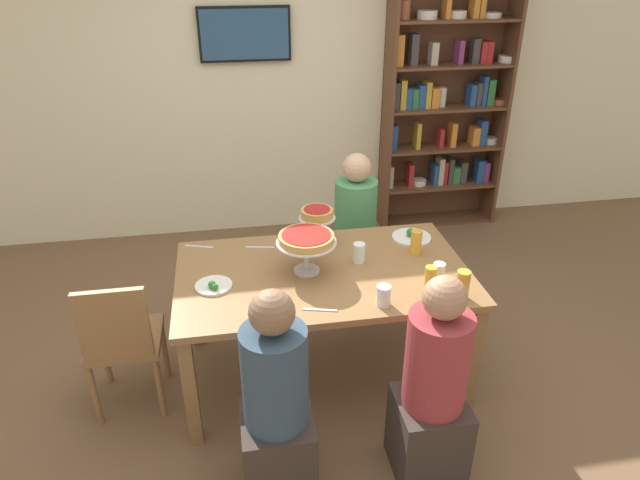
# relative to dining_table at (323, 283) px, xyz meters

# --- Properties ---
(ground_plane) EXTENTS (12.00, 12.00, 0.00)m
(ground_plane) POSITION_rel_dining_table_xyz_m (0.00, 0.00, -0.66)
(ground_plane) COLOR brown
(rear_partition) EXTENTS (8.00, 0.12, 2.80)m
(rear_partition) POSITION_rel_dining_table_xyz_m (0.00, 2.20, 0.74)
(rear_partition) COLOR beige
(rear_partition) RESTS_ON ground_plane
(dining_table) EXTENTS (1.67, 1.00, 0.74)m
(dining_table) POSITION_rel_dining_table_xyz_m (0.00, 0.00, 0.00)
(dining_table) COLOR olive
(dining_table) RESTS_ON ground_plane
(bookshelf) EXTENTS (1.14, 0.30, 2.21)m
(bookshelf) POSITION_rel_dining_table_xyz_m (1.46, 2.01, 0.47)
(bookshelf) COLOR brown
(bookshelf) RESTS_ON ground_plane
(television) EXTENTS (0.75, 0.05, 0.43)m
(television) POSITION_rel_dining_table_xyz_m (-0.27, 2.11, 1.10)
(television) COLOR black
(diner_far_right) EXTENTS (0.34, 0.34, 1.15)m
(diner_far_right) POSITION_rel_dining_table_xyz_m (0.38, 0.80, -0.17)
(diner_far_right) COLOR #382D28
(diner_far_right) RESTS_ON ground_plane
(diner_near_left) EXTENTS (0.34, 0.34, 1.15)m
(diner_near_left) POSITION_rel_dining_table_xyz_m (-0.36, -0.80, -0.17)
(diner_near_left) COLOR #382D28
(diner_near_left) RESTS_ON ground_plane
(diner_near_right) EXTENTS (0.34, 0.34, 1.15)m
(diner_near_right) POSITION_rel_dining_table_xyz_m (0.39, -0.82, -0.17)
(diner_near_right) COLOR #382D28
(diner_near_right) RESTS_ON ground_plane
(chair_head_west) EXTENTS (0.40, 0.40, 0.87)m
(chair_head_west) POSITION_rel_dining_table_xyz_m (-1.14, -0.11, -0.17)
(chair_head_west) COLOR olive
(chair_head_west) RESTS_ON ground_plane
(deep_dish_pizza_stand) EXTENTS (0.34, 0.34, 0.24)m
(deep_dish_pizza_stand) POSITION_rel_dining_table_xyz_m (-0.09, 0.02, 0.28)
(deep_dish_pizza_stand) COLOR silver
(deep_dish_pizza_stand) RESTS_ON dining_table
(personal_pizza_stand) EXTENTS (0.23, 0.23, 0.23)m
(personal_pizza_stand) POSITION_rel_dining_table_xyz_m (0.03, 0.35, 0.26)
(personal_pizza_stand) COLOR silver
(personal_pizza_stand) RESTS_ON dining_table
(salad_plate_near_diner) EXTENTS (0.20, 0.20, 0.06)m
(salad_plate_near_diner) POSITION_rel_dining_table_xyz_m (-0.62, -0.07, 0.09)
(salad_plate_near_diner) COLOR white
(salad_plate_near_diner) RESTS_ON dining_table
(salad_plate_far_diner) EXTENTS (0.25, 0.25, 0.07)m
(salad_plate_far_diner) POSITION_rel_dining_table_xyz_m (0.63, 0.30, 0.10)
(salad_plate_far_diner) COLOR white
(salad_plate_far_diner) RESTS_ON dining_table
(beer_glass_amber_tall) EXTENTS (0.07, 0.07, 0.16)m
(beer_glass_amber_tall) POSITION_rel_dining_table_xyz_m (0.67, -0.40, 0.17)
(beer_glass_amber_tall) COLOR gold
(beer_glass_amber_tall) RESTS_ON dining_table
(beer_glass_amber_short) EXTENTS (0.06, 0.06, 0.14)m
(beer_glass_amber_short) POSITION_rel_dining_table_xyz_m (0.54, -0.29, 0.15)
(beer_glass_amber_short) COLOR gold
(beer_glass_amber_short) RESTS_ON dining_table
(beer_glass_amber_spare) EXTENTS (0.07, 0.07, 0.15)m
(beer_glass_amber_spare) POSITION_rel_dining_table_xyz_m (0.59, 0.11, 0.16)
(beer_glass_amber_spare) COLOR gold
(beer_glass_amber_spare) RESTS_ON dining_table
(water_glass_clear_near) EXTENTS (0.07, 0.07, 0.12)m
(water_glass_clear_near) POSITION_rel_dining_table_xyz_m (0.23, 0.07, 0.14)
(water_glass_clear_near) COLOR white
(water_glass_clear_near) RESTS_ON dining_table
(water_glass_clear_far) EXTENTS (0.08, 0.08, 0.11)m
(water_glass_clear_far) POSITION_rel_dining_table_xyz_m (0.25, -0.39, 0.14)
(water_glass_clear_far) COLOR white
(water_glass_clear_far) RESTS_ON dining_table
(water_glass_clear_spare) EXTENTS (0.07, 0.07, 0.12)m
(water_glass_clear_spare) POSITION_rel_dining_table_xyz_m (0.61, -0.22, 0.14)
(water_glass_clear_spare) COLOR white
(water_glass_clear_spare) RESTS_ON dining_table
(cutlery_fork_near) EXTENTS (0.18, 0.05, 0.00)m
(cutlery_fork_near) POSITION_rel_dining_table_xyz_m (-0.33, 0.34, 0.09)
(cutlery_fork_near) COLOR silver
(cutlery_fork_near) RESTS_ON dining_table
(cutlery_knife_near) EXTENTS (0.18, 0.07, 0.00)m
(cutlery_knife_near) POSITION_rel_dining_table_xyz_m (-0.71, 0.42, 0.09)
(cutlery_knife_near) COLOR silver
(cutlery_knife_near) RESTS_ON dining_table
(cutlery_fork_far) EXTENTS (0.18, 0.06, 0.00)m
(cutlery_fork_far) POSITION_rel_dining_table_xyz_m (-0.08, -0.38, 0.09)
(cutlery_fork_far) COLOR silver
(cutlery_fork_far) RESTS_ON dining_table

